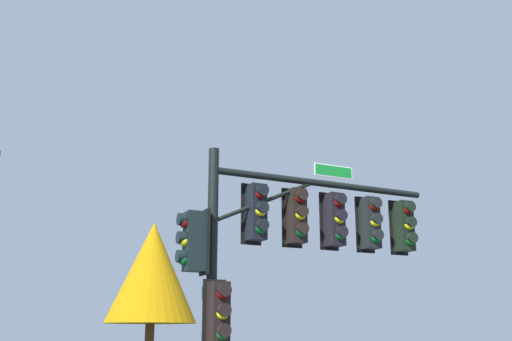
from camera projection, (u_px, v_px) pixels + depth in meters
name	position (u px, v px, depth m)	size (l,w,h in m)	color
signal_pole_assembly	(290.00, 244.00, 12.00)	(5.65, 1.15, 6.21)	black
tree_mid	(152.00, 273.00, 20.52)	(3.04, 3.04, 6.48)	#523419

